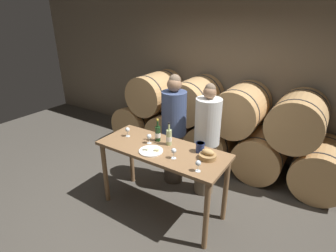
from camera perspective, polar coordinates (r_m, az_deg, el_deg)
name	(u,v)px	position (r m, az deg, el deg)	size (l,w,h in m)	color
ground_plane	(163,208)	(3.80, -1.17, -17.48)	(10.00, 10.00, 0.00)	#4C473F
stone_wall_back	(232,67)	(4.97, 13.79, 12.45)	(10.00, 0.12, 3.20)	#7F705B
barrel_stack	(215,124)	(4.69, 10.19, 0.38)	(4.20, 0.94, 1.45)	tan
tasting_table	(162,158)	(3.33, -1.28, -6.91)	(1.66, 0.68, 0.95)	olive
person_left	(174,130)	(3.92, 1.28, -0.98)	(0.37, 0.37, 1.72)	#4C4238
person_right	(207,141)	(3.71, 8.39, -3.28)	(0.35, 0.35, 1.66)	#756651
wine_bottle_red	(158,133)	(3.40, -2.25, -1.64)	(0.07, 0.07, 0.31)	#193819
wine_bottle_white	(169,137)	(3.30, 0.21, -2.43)	(0.07, 0.07, 0.31)	#ADBC7F
blue_crock	(200,147)	(3.17, 7.00, -4.55)	(0.11, 0.11, 0.12)	navy
bread_basket	(208,155)	(3.05, 8.64, -6.29)	(0.20, 0.20, 0.12)	#A87F4C
cheese_plate	(151,151)	(3.19, -3.72, -5.41)	(0.30, 0.30, 0.04)	white
wine_glass_far_left	(127,130)	(3.57, -8.81, -0.88)	(0.06, 0.06, 0.13)	white
wine_glass_left	(149,137)	(3.35, -4.14, -2.35)	(0.06, 0.06, 0.13)	white
wine_glass_center	(174,151)	(3.00, 1.27, -5.51)	(0.06, 0.06, 0.13)	white
wine_glass_right	(198,164)	(2.79, 6.59, -8.14)	(0.06, 0.06, 0.13)	white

